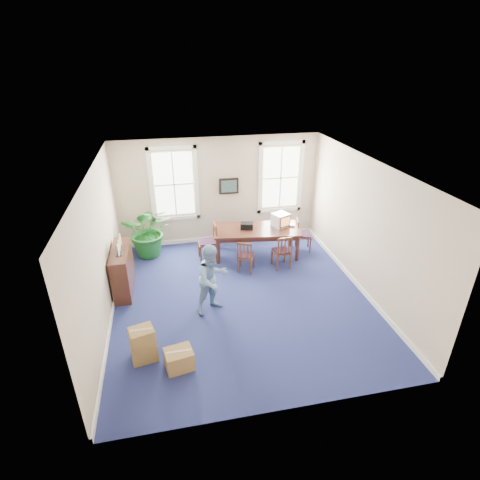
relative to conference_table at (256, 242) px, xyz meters
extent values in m
plane|color=navy|center=(-0.88, -2.05, -0.41)|extent=(6.50, 6.50, 0.00)
plane|color=white|center=(-0.88, -2.05, 2.79)|extent=(6.50, 6.50, 0.00)
plane|color=#C2AC91|center=(-0.88, 1.20, 1.19)|extent=(6.50, 0.00, 6.50)
plane|color=#C2AC91|center=(-0.88, -5.30, 1.19)|extent=(6.50, 0.00, 6.50)
plane|color=#C2AC91|center=(-3.88, -2.05, 1.19)|extent=(0.00, 6.50, 6.50)
plane|color=#C2AC91|center=(2.12, -2.05, 1.19)|extent=(0.00, 6.50, 6.50)
cube|color=white|center=(-0.88, 1.17, -0.35)|extent=(6.00, 0.04, 0.12)
cube|color=white|center=(-3.85, -2.05, -0.35)|extent=(0.04, 6.50, 0.12)
cube|color=white|center=(2.09, -2.05, -0.35)|extent=(0.04, 6.50, 0.12)
cube|color=white|center=(1.04, 0.00, 0.44)|extent=(0.18, 0.21, 0.05)
cube|color=black|center=(-0.27, 0.05, 0.50)|extent=(0.40, 0.31, 0.18)
imported|color=#7398C2|center=(-1.59, -2.37, 0.41)|extent=(1.00, 0.92, 1.64)
cube|color=#482419|center=(-3.63, -1.11, 0.14)|extent=(0.42, 1.42, 1.11)
imported|color=#195D1F|center=(-3.01, 0.61, 0.35)|extent=(1.48, 1.32, 1.53)
camera|label=1|loc=(-2.41, -9.34, 4.85)|focal=28.00mm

